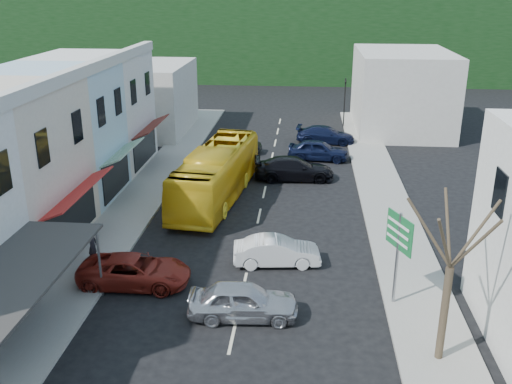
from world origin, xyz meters
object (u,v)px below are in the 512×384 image
at_px(car_silver, 243,302).
at_px(car_white, 277,251).
at_px(pedestrian_left, 93,245).
at_px(direction_sign, 397,260).
at_px(car_red, 135,270).
at_px(street_tree, 450,267).
at_px(bus, 217,175).
at_px(traffic_signal, 344,103).

distance_m(car_silver, car_white, 4.82).
xyz_separation_m(pedestrian_left, direction_sign, (13.67, -2.42, 1.06)).
xyz_separation_m(car_silver, pedestrian_left, (-7.57, 3.90, 0.30)).
height_order(car_red, street_tree, street_tree).
xyz_separation_m(bus, pedestrian_left, (-4.48, -9.29, -0.55)).
bearing_deg(car_silver, car_red, 63.10).
bearing_deg(traffic_signal, bus, 73.69).
height_order(car_red, pedestrian_left, pedestrian_left).
bearing_deg(bus, traffic_signal, 72.43).
bearing_deg(car_red, direction_sign, -94.01).
xyz_separation_m(street_tree, traffic_signal, (-1.48, 34.83, -1.44)).
relative_size(car_red, direction_sign, 1.12).
relative_size(car_silver, car_white, 1.00).
bearing_deg(direction_sign, traffic_signal, 67.77).
bearing_deg(car_red, pedestrian_left, 55.33).
bearing_deg(traffic_signal, direction_sign, 98.77).
relative_size(car_white, car_red, 0.96).
distance_m(direction_sign, traffic_signal, 31.18).
bearing_deg(bus, direction_sign, -45.05).
bearing_deg(traffic_signal, car_white, 88.63).
bearing_deg(street_tree, car_silver, 163.23).
bearing_deg(bus, car_white, -57.03).
distance_m(direction_sign, street_tree, 4.15).
height_order(car_silver, street_tree, street_tree).
bearing_deg(bus, pedestrian_left, -108.92).
height_order(bus, traffic_signal, traffic_signal).
height_order(pedestrian_left, traffic_signal, traffic_signal).
bearing_deg(pedestrian_left, bus, -20.97).
relative_size(car_white, pedestrian_left, 2.59).
xyz_separation_m(car_silver, car_white, (1.07, 4.70, 0.00)).
bearing_deg(car_red, bus, -10.47).
xyz_separation_m(car_silver, traffic_signal, (5.72, 32.66, 1.57)).
bearing_deg(traffic_signal, car_red, 78.60).
distance_m(car_red, pedestrian_left, 3.07).
relative_size(car_red, street_tree, 0.62).
height_order(pedestrian_left, street_tree, street_tree).
bearing_deg(pedestrian_left, direction_sign, -95.29).
bearing_deg(car_red, street_tree, -109.97).
bearing_deg(street_tree, car_red, 160.43).
relative_size(car_silver, traffic_signal, 0.97).
relative_size(bus, pedestrian_left, 6.82).
distance_m(car_white, direction_sign, 6.12).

